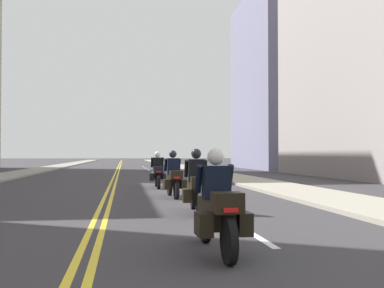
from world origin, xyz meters
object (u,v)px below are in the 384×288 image
Objects in this scene: motorcycle_0 at (218,210)px; motorcycle_3 at (158,173)px; motorcycle_1 at (197,187)px; motorcycle_2 at (173,178)px.

motorcycle_0 is 13.62m from motorcycle_3.
motorcycle_0 is 1.00× the size of motorcycle_3.
motorcycle_1 is (0.43, 4.70, 0.00)m from motorcycle_0.
motorcycle_3 is (-0.20, 4.63, -0.00)m from motorcycle_2.
motorcycle_3 is at bearing 95.21° from motorcycle_1.
motorcycle_2 reaches higher than motorcycle_0.
motorcycle_0 is at bearing -95.20° from motorcycle_2.
motorcycle_3 is (0.11, 13.61, -0.00)m from motorcycle_0.
motorcycle_3 is at bearing 88.25° from motorcycle_0.
motorcycle_1 is 8.92m from motorcycle_3.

